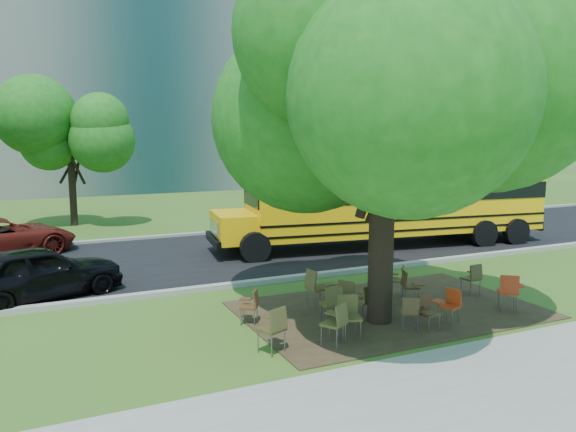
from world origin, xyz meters
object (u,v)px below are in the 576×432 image
main_tree (385,73)px  chair_1 (333,301)px  chair_0 (274,325)px  chair_9 (343,296)px  chair_10 (316,285)px  chair_11 (366,298)px  chair_2 (337,319)px  school_bus (394,199)px  chair_6 (450,302)px  chair_12 (409,284)px  chair_14 (399,277)px  chair_4 (411,310)px  chair_7 (510,289)px  chair_3 (348,312)px  chair_13 (473,276)px  chair_8 (251,303)px  black_car (39,272)px  chair_5 (427,310)px  bg_car_red (0,237)px

main_tree → chair_1: 5.09m
chair_0 → chair_9: size_ratio=1.06×
chair_10 → chair_11: chair_10 is taller
chair_2 → chair_11: 1.89m
school_bus → chair_6: bearing=-109.5°
chair_11 → chair_9: bearing=143.8°
chair_11 → chair_12: (1.61, 0.52, 0.02)m
main_tree → chair_14: bearing=43.5°
chair_1 → chair_4: size_ratio=1.12×
chair_7 → chair_9: (-3.87, 1.21, -0.03)m
chair_3 → chair_13: (4.62, 1.38, -0.05)m
chair_7 → chair_8: size_ratio=1.18×
chair_0 → chair_6: 4.25m
chair_12 → chair_14: chair_12 is taller
chair_4 → chair_13: (3.15, 1.55, 0.05)m
chair_0 → chair_13: bearing=-10.6°
school_bus → chair_10: size_ratio=13.13×
school_bus → chair_7: size_ratio=13.77×
chair_12 → black_car: black_car is taller
chair_8 → chair_4: bearing=-89.1°
chair_14 → chair_12: bearing=-152.9°
chair_14 → black_car: bearing=109.7°
chair_5 → bg_car_red: (-8.68, 12.04, 0.21)m
main_tree → chair_12: main_tree is taller
school_bus → chair_5: 9.47m
chair_1 → black_car: size_ratio=0.21×
bg_car_red → chair_13: bearing=-150.2°
chair_1 → black_car: bearing=148.3°
chair_0 → chair_12: size_ratio=1.14×
chair_12 → chair_14: (0.19, 0.68, -0.01)m
chair_4 → chair_9: size_ratio=0.88×
chair_10 → chair_3: bearing=-14.0°
chair_2 → chair_8: (-1.08, 1.94, -0.07)m
chair_1 → chair_7: 4.36m
chair_2 → chair_13: size_ratio=1.06×
chair_4 → chair_2: bearing=-146.6°
chair_4 → chair_5: bearing=7.0°
chair_1 → chair_7: chair_7 is taller
black_car → chair_11: bearing=-142.4°
chair_3 → chair_13: chair_3 is taller
chair_2 → chair_5: (2.19, -0.06, -0.08)m
chair_3 → chair_11: chair_3 is taller
chair_1 → chair_10: (0.17, 1.12, 0.07)m
chair_2 → chair_5: size_ratio=1.17×
chair_5 → chair_7: bearing=178.4°
chair_12 → chair_13: 1.98m
chair_8 → chair_13: size_ratio=0.92×
chair_5 → chair_12: 1.99m
chair_4 → chair_9: 1.61m
chair_13 → chair_14: (-1.79, 0.79, -0.03)m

